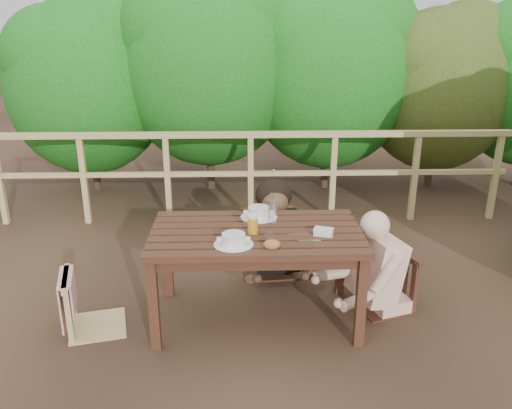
{
  "coord_description": "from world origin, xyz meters",
  "views": [
    {
      "loc": [
        -0.11,
        -3.51,
        2.19
      ],
      "look_at": [
        0.0,
        0.05,
        0.9
      ],
      "focal_mm": 37.17,
      "sensor_mm": 36.0,
      "label": 1
    }
  ],
  "objects_px": {
    "diner_right": "(392,227)",
    "bread_roll": "(272,245)",
    "chair_far": "(270,219)",
    "table": "(256,276)",
    "tumbler": "(270,239)",
    "woman": "(271,197)",
    "soup_near": "(234,240)",
    "soup_far": "(259,213)",
    "butter_tub": "(323,233)",
    "bottle": "(272,210)",
    "chair_right": "(385,258)",
    "chair_left": "(92,276)",
    "beer_glass": "(253,225)"
  },
  "relations": [
    {
      "from": "diner_right",
      "to": "beer_glass",
      "type": "distance_m",
      "value": 1.07
    },
    {
      "from": "soup_near",
      "to": "chair_left",
      "type": "bearing_deg",
      "value": 172.3
    },
    {
      "from": "chair_right",
      "to": "diner_right",
      "type": "bearing_deg",
      "value": 71.95
    },
    {
      "from": "tumbler",
      "to": "butter_tub",
      "type": "height_order",
      "value": "tumbler"
    },
    {
      "from": "soup_far",
      "to": "butter_tub",
      "type": "relative_size",
      "value": 2.1
    },
    {
      "from": "beer_glass",
      "to": "butter_tub",
      "type": "bearing_deg",
      "value": -5.7
    },
    {
      "from": "chair_far",
      "to": "diner_right",
      "type": "xyz_separation_m",
      "value": [
        0.87,
        -0.65,
        0.18
      ]
    },
    {
      "from": "chair_far",
      "to": "soup_far",
      "type": "bearing_deg",
      "value": -108.0
    },
    {
      "from": "diner_right",
      "to": "tumbler",
      "type": "xyz_separation_m",
      "value": [
        -0.94,
        -0.35,
        0.07
      ]
    },
    {
      "from": "chair_far",
      "to": "chair_left",
      "type": "bearing_deg",
      "value": -151.31
    },
    {
      "from": "woman",
      "to": "bread_roll",
      "type": "relative_size",
      "value": 11.8
    },
    {
      "from": "woman",
      "to": "soup_near",
      "type": "relative_size",
      "value": 5.07
    },
    {
      "from": "table",
      "to": "diner_right",
      "type": "xyz_separation_m",
      "value": [
        1.02,
        0.14,
        0.32
      ]
    },
    {
      "from": "bottle",
      "to": "woman",
      "type": "bearing_deg",
      "value": 87.58
    },
    {
      "from": "bottle",
      "to": "tumbler",
      "type": "height_order",
      "value": "bottle"
    },
    {
      "from": "chair_left",
      "to": "beer_glass",
      "type": "xyz_separation_m",
      "value": [
        1.15,
        0.06,
        0.36
      ]
    },
    {
      "from": "table",
      "to": "tumbler",
      "type": "xyz_separation_m",
      "value": [
        0.09,
        -0.2,
        0.39
      ]
    },
    {
      "from": "chair_right",
      "to": "soup_near",
      "type": "bearing_deg",
      "value": -90.23
    },
    {
      "from": "diner_right",
      "to": "table",
      "type": "bearing_deg",
      "value": 79.77
    },
    {
      "from": "butter_tub",
      "to": "chair_far",
      "type": "bearing_deg",
      "value": 128.03
    },
    {
      "from": "beer_glass",
      "to": "tumbler",
      "type": "relative_size",
      "value": 1.95
    },
    {
      "from": "table",
      "to": "diner_right",
      "type": "height_order",
      "value": "diner_right"
    },
    {
      "from": "beer_glass",
      "to": "table",
      "type": "bearing_deg",
      "value": 53.95
    },
    {
      "from": "diner_right",
      "to": "bread_roll",
      "type": "height_order",
      "value": "diner_right"
    },
    {
      "from": "woman",
      "to": "beer_glass",
      "type": "relative_size",
      "value": 9.16
    },
    {
      "from": "bread_roll",
      "to": "woman",
      "type": "bearing_deg",
      "value": 87.23
    },
    {
      "from": "soup_far",
      "to": "bottle",
      "type": "xyz_separation_m",
      "value": [
        0.09,
        -0.16,
        0.08
      ]
    },
    {
      "from": "tumbler",
      "to": "butter_tub",
      "type": "bearing_deg",
      "value": 17.34
    },
    {
      "from": "diner_right",
      "to": "chair_right",
      "type": "bearing_deg",
      "value": 71.95
    },
    {
      "from": "chair_left",
      "to": "butter_tub",
      "type": "height_order",
      "value": "chair_left"
    },
    {
      "from": "woman",
      "to": "soup_far",
      "type": "distance_m",
      "value": 0.56
    },
    {
      "from": "soup_near",
      "to": "bottle",
      "type": "height_order",
      "value": "bottle"
    },
    {
      "from": "beer_glass",
      "to": "diner_right",
      "type": "bearing_deg",
      "value": 9.49
    },
    {
      "from": "soup_near",
      "to": "soup_far",
      "type": "xyz_separation_m",
      "value": [
        0.19,
        0.5,
        0.0
      ]
    },
    {
      "from": "chair_far",
      "to": "beer_glass",
      "type": "bearing_deg",
      "value": -106.96
    },
    {
      "from": "chair_right",
      "to": "chair_far",
      "type": "bearing_deg",
      "value": -145.83
    },
    {
      "from": "soup_far",
      "to": "butter_tub",
      "type": "xyz_separation_m",
      "value": [
        0.44,
        -0.36,
        -0.02
      ]
    },
    {
      "from": "soup_far",
      "to": "tumbler",
      "type": "distance_m",
      "value": 0.48
    },
    {
      "from": "table",
      "to": "soup_near",
      "type": "height_order",
      "value": "soup_near"
    },
    {
      "from": "chair_far",
      "to": "chair_right",
      "type": "relative_size",
      "value": 1.18
    },
    {
      "from": "table",
      "to": "chair_left",
      "type": "bearing_deg",
      "value": -175.5
    },
    {
      "from": "chair_far",
      "to": "diner_right",
      "type": "bearing_deg",
      "value": -41.89
    },
    {
      "from": "woman",
      "to": "butter_tub",
      "type": "height_order",
      "value": "woman"
    },
    {
      "from": "table",
      "to": "soup_far",
      "type": "bearing_deg",
      "value": 83.87
    },
    {
      "from": "soup_near",
      "to": "beer_glass",
      "type": "distance_m",
      "value": 0.24
    },
    {
      "from": "soup_near",
      "to": "beer_glass",
      "type": "xyz_separation_m",
      "value": [
        0.13,
        0.2,
        0.03
      ]
    },
    {
      "from": "butter_tub",
      "to": "chair_left",
      "type": "bearing_deg",
      "value": -161.86
    },
    {
      "from": "diner_right",
      "to": "soup_far",
      "type": "bearing_deg",
      "value": 64.37
    },
    {
      "from": "chair_far",
      "to": "bottle",
      "type": "height_order",
      "value": "chair_far"
    },
    {
      "from": "diner_right",
      "to": "chair_far",
      "type": "bearing_deg",
      "value": 35.14
    }
  ]
}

